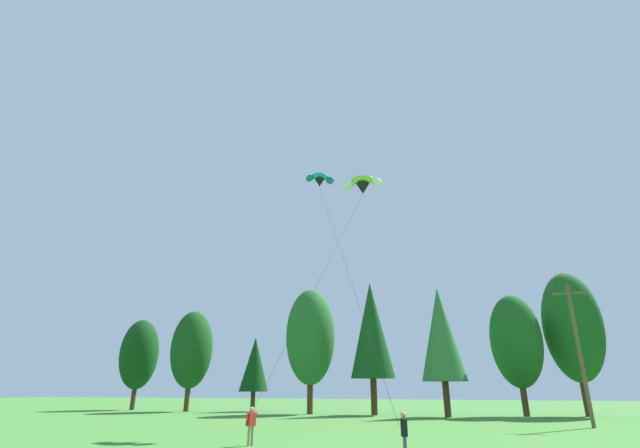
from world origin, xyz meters
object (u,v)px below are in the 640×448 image
Objects in this scene: utility_pole at (579,349)px; parafoil_kite_high_lime_white at (363,184)px; kite_flyer_mid at (404,432)px; parafoil_kite_mid_teal at (320,180)px; kite_flyer_near at (251,423)px.

parafoil_kite_high_lime_white is at bearing -162.22° from utility_pole.
kite_flyer_mid is (-10.42, -18.69, -4.17)m from utility_pole.
parafoil_kite_high_lime_white reaches higher than parafoil_kite_mid_teal.
kite_flyer_near is at bearing -138.27° from utility_pole.
utility_pole is at bearing 17.78° from parafoil_kite_high_lime_white.
parafoil_kite_mid_teal reaches higher than kite_flyer_near.
parafoil_kite_high_lime_white is at bearing 105.76° from kite_flyer_mid.
parafoil_kite_high_lime_white is (3.55, 11.38, 17.08)m from kite_flyer_near.
utility_pole is 0.56× the size of parafoil_kite_high_lime_white.
utility_pole is 19.88m from parafoil_kite_high_lime_white.
utility_pole is 22.16m from parafoil_kite_mid_teal.
parafoil_kite_high_lime_white reaches higher than kite_flyer_near.
kite_flyer_mid is (7.52, -2.70, 0.00)m from kite_flyer_near.
kite_flyer_mid is at bearing -55.52° from parafoil_kite_mid_teal.
kite_flyer_near is (-17.93, -15.99, -4.17)m from utility_pole.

